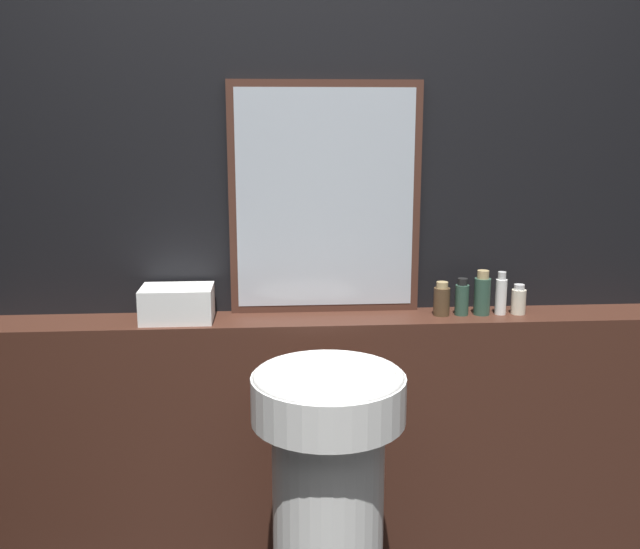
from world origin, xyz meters
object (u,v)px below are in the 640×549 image
Objects in this scene: shampoo_bottle at (442,300)px; conditioner_bottle at (462,298)px; lotion_bottle at (482,294)px; pedestal_sink at (328,496)px; hand_soap_bottle at (519,300)px; body_wash_bottle at (501,295)px; mirror at (325,199)px; towel_stack at (177,304)px.

conditioner_bottle is (0.07, 0.00, 0.01)m from shampoo_bottle.
conditioner_bottle is 0.83× the size of lotion_bottle.
conditioner_bottle is (0.49, 0.44, 0.47)m from pedestal_sink.
shampoo_bottle is 0.27m from hand_soap_bottle.
pedestal_sink is 7.39× the size of shampoo_bottle.
shampoo_bottle is 0.20m from body_wash_bottle.
conditioner_bottle is at bearing 180.00° from hand_soap_bottle.
mirror reaches higher than lotion_bottle.
body_wash_bottle is (1.09, 0.00, 0.01)m from towel_stack.
hand_soap_bottle is at bearing 0.00° from towel_stack.
lotion_bottle is at bearing 0.00° from shampoo_bottle.
shampoo_bottle is 0.07m from conditioner_bottle.
mirror is at bearing 86.63° from pedestal_sink.
towel_stack is at bearing 136.89° from pedestal_sink.
mirror is at bearing 169.53° from conditioner_bottle.
lotion_bottle is 0.13m from hand_soap_bottle.
hand_soap_bottle is at bearing 0.00° from lotion_bottle.
towel_stack is 1.09m from body_wash_bottle.
mirror is 0.68m from body_wash_bottle.
pedestal_sink is 0.94m from hand_soap_bottle.
body_wash_bottle reaches higher than pedestal_sink.
conditioner_bottle is at bearing 0.00° from shampoo_bottle.
towel_stack is (-0.47, 0.44, 0.47)m from pedestal_sink.
body_wash_bottle reaches higher than hand_soap_bottle.
hand_soap_bottle is at bearing -0.00° from body_wash_bottle.
shampoo_bottle is (0.39, -0.09, -0.34)m from mirror.
lotion_bottle is at bearing 0.00° from towel_stack.
towel_stack is 1.84× the size of conditioner_bottle.
pedestal_sink is 3.66× the size of towel_stack.
conditioner_bottle is 0.86× the size of body_wash_bottle.
shampoo_bottle is at bearing -180.00° from lotion_bottle.
lotion_bottle reaches higher than hand_soap_bottle.
lotion_bottle is (1.03, 0.00, 0.01)m from towel_stack.
mirror is 6.71× the size of shampoo_bottle.
shampoo_bottle is 0.14m from lotion_bottle.
body_wash_bottle reaches higher than towel_stack.
conditioner_bottle reaches higher than hand_soap_bottle.
towel_stack is at bearing -180.00° from body_wash_bottle.
conditioner_bottle is at bearing 0.00° from towel_stack.
shampoo_bottle reaches higher than pedestal_sink.
lotion_bottle reaches higher than towel_stack.
towel_stack reaches higher than hand_soap_bottle.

